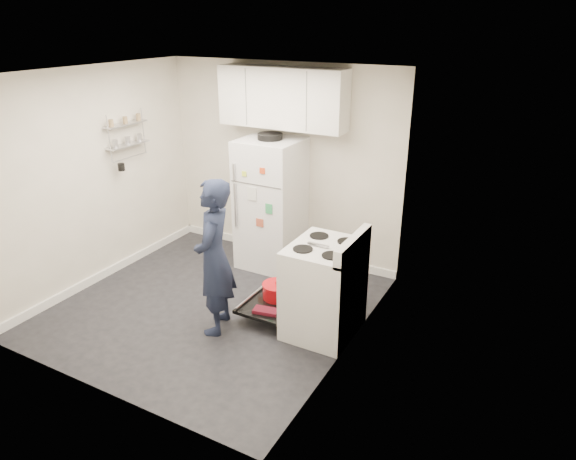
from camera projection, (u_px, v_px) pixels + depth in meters
The scene contains 7 objects.
room at pixel (206, 203), 5.29m from camera, with size 3.21×3.21×2.51m.
electric_range at pixel (323, 290), 5.10m from camera, with size 0.66×0.76×1.10m.
open_oven_door at pixel (275, 297), 5.51m from camera, with size 0.55×0.70×0.24m.
refrigerator at pixel (271, 204), 6.40m from camera, with size 0.72×0.74×1.70m.
upper_cabinets at pixel (282, 98), 6.03m from camera, with size 1.60×0.33×0.70m, color silver.
wall_shelf_rack at pixel (126, 135), 6.14m from camera, with size 0.14×0.60×0.61m.
person at pixel (214, 258), 5.02m from camera, with size 0.58×0.38×1.60m, color #181F36.
Camera 1 is at (3.09, -3.96, 2.98)m, focal length 32.00 mm.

